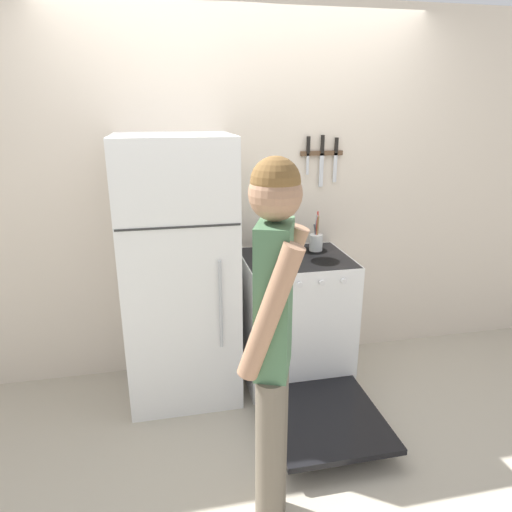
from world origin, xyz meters
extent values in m
plane|color=#B2A893|center=(0.00, 0.00, 0.00)|extent=(14.00, 14.00, 0.00)
cube|color=beige|center=(0.00, 0.03, 1.27)|extent=(10.00, 0.06, 2.55)
cube|color=white|center=(-0.49, -0.31, 0.87)|extent=(0.71, 0.63, 1.73)
cube|color=#2D2D2D|center=(-0.49, -0.63, 1.25)|extent=(0.69, 0.01, 0.01)
cylinder|color=#B2B5BA|center=(-0.27, -0.64, 0.76)|extent=(0.02, 0.02, 0.55)
cube|color=white|center=(0.30, -0.30, 0.45)|extent=(0.72, 0.61, 0.91)
cube|color=black|center=(0.30, -0.30, 0.90)|extent=(0.71, 0.59, 0.02)
cube|color=black|center=(0.30, -0.58, 0.44)|extent=(0.62, 0.05, 0.69)
cylinder|color=black|center=(0.14, -0.42, 0.91)|extent=(0.19, 0.19, 0.01)
cylinder|color=black|center=(0.46, -0.42, 0.91)|extent=(0.19, 0.19, 0.01)
cylinder|color=black|center=(0.14, -0.18, 0.91)|extent=(0.19, 0.19, 0.01)
cylinder|color=black|center=(0.46, -0.18, 0.91)|extent=(0.19, 0.19, 0.01)
cylinder|color=silver|center=(0.08, -0.62, 0.84)|extent=(0.04, 0.02, 0.04)
cylinder|color=silver|center=(0.23, -0.62, 0.84)|extent=(0.04, 0.02, 0.04)
cylinder|color=silver|center=(0.37, -0.62, 0.84)|extent=(0.04, 0.02, 0.04)
cylinder|color=silver|center=(0.52, -0.62, 0.84)|extent=(0.04, 0.02, 0.04)
cube|color=black|center=(0.30, -0.97, 0.12)|extent=(0.66, 0.73, 0.04)
cube|color=#99999E|center=(0.30, -0.38, 0.41)|extent=(0.58, 0.33, 0.01)
cylinder|color=#237A42|center=(0.14, -0.42, 0.97)|extent=(0.21, 0.21, 0.13)
cylinder|color=#237A42|center=(0.14, -0.42, 1.05)|extent=(0.22, 0.22, 0.02)
sphere|color=black|center=(0.14, -0.42, 1.07)|extent=(0.03, 0.03, 0.03)
cylinder|color=#237A42|center=(0.02, -0.42, 1.02)|extent=(0.03, 0.02, 0.02)
cylinder|color=#237A42|center=(0.25, -0.42, 1.02)|extent=(0.03, 0.02, 0.02)
cylinder|color=silver|center=(0.15, -0.18, 0.95)|extent=(0.20, 0.20, 0.09)
cone|color=silver|center=(0.15, -0.18, 1.01)|extent=(0.19, 0.19, 0.02)
sphere|color=black|center=(0.15, -0.18, 1.03)|extent=(0.02, 0.02, 0.02)
cone|color=silver|center=(0.24, -0.18, 0.96)|extent=(0.11, 0.03, 0.09)
torus|color=black|center=(0.15, -0.18, 1.06)|extent=(0.15, 0.01, 0.15)
cylinder|color=silver|center=(0.48, -0.18, 0.97)|extent=(0.09, 0.09, 0.12)
cylinder|color=#9E7547|center=(0.49, -0.18, 1.05)|extent=(0.02, 0.05, 0.23)
cylinder|color=#232326|center=(0.49, -0.16, 1.03)|extent=(0.03, 0.03, 0.19)
cylinder|color=#B2B5BA|center=(0.48, -0.15, 1.05)|extent=(0.02, 0.03, 0.23)
cylinder|color=#4C4C51|center=(0.48, -0.17, 1.02)|extent=(0.04, 0.02, 0.17)
cylinder|color=#C63D33|center=(0.49, -0.17, 1.06)|extent=(0.03, 0.04, 0.26)
cylinder|color=#6B6051|center=(-0.19, -1.58, 0.42)|extent=(0.12, 0.12, 0.84)
cylinder|color=#6B6051|center=(-0.13, -1.43, 0.42)|extent=(0.12, 0.12, 0.84)
cube|color=#47704C|center=(-0.16, -1.50, 1.16)|extent=(0.21, 0.27, 0.63)
cylinder|color=#A87A5B|center=(-0.21, -1.63, 1.16)|extent=(0.27, 0.17, 0.56)
cylinder|color=#A87A5B|center=(-0.12, -1.38, 1.16)|extent=(0.27, 0.17, 0.56)
sphere|color=#A87A5B|center=(-0.16, -1.50, 1.58)|extent=(0.20, 0.20, 0.20)
sphere|color=brown|center=(-0.16, -1.50, 1.62)|extent=(0.19, 0.19, 0.19)
cube|color=brown|center=(0.55, -0.01, 1.57)|extent=(0.31, 0.02, 0.03)
cube|color=silver|center=(0.45, -0.02, 1.50)|extent=(0.02, 0.00, 0.15)
cube|color=black|center=(0.45, -0.02, 1.63)|extent=(0.02, 0.02, 0.12)
cube|color=silver|center=(0.55, -0.02, 1.45)|extent=(0.03, 0.00, 0.24)
cube|color=black|center=(0.55, -0.02, 1.63)|extent=(0.02, 0.02, 0.12)
cube|color=silver|center=(0.66, -0.02, 1.47)|extent=(0.03, 0.00, 0.21)
cube|color=black|center=(0.66, -0.02, 1.62)|extent=(0.02, 0.02, 0.11)
camera|label=1|loc=(-0.58, -3.12, 1.88)|focal=32.00mm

